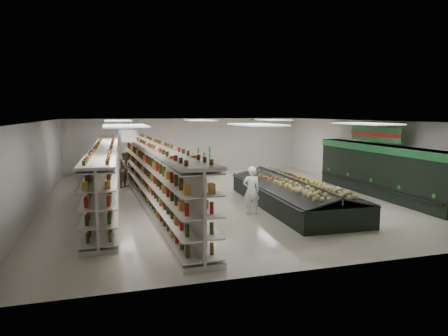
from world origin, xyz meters
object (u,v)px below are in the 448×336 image
object	(u,v)px
gondola_left	(106,176)
shopper_background	(127,169)
produce_island	(291,193)
soda_endcap	(201,162)
gondola_center	(154,178)
shopper_main	(251,190)

from	to	relation	value
gondola_left	shopper_background	bearing A→B (deg)	74.03
produce_island	soda_endcap	bearing A→B (deg)	99.44
gondola_left	shopper_background	size ratio (longest dim) A/B	7.22
gondola_center	shopper_main	world-z (taller)	gondola_center
shopper_main	produce_island	bearing A→B (deg)	-154.78
gondola_center	shopper_background	world-z (taller)	gondola_center
shopper_background	soda_endcap	bearing A→B (deg)	-20.57
soda_endcap	gondola_left	bearing A→B (deg)	-131.21
gondola_left	soda_endcap	size ratio (longest dim) A/B	8.93
produce_island	soda_endcap	world-z (taller)	soda_endcap
produce_island	shopper_background	xyz separation A→B (m)	(-5.84, 5.74, 0.39)
gondola_left	soda_endcap	bearing A→B (deg)	50.52
produce_island	gondola_center	bearing A→B (deg)	164.27
gondola_left	shopper_background	distance (m)	3.10
soda_endcap	shopper_main	world-z (taller)	shopper_main
shopper_background	shopper_main	bearing A→B (deg)	-114.72
shopper_main	soda_endcap	bearing A→B (deg)	-88.44
gondola_left	produce_island	distance (m)	7.36
gondola_left	shopper_main	size ratio (longest dim) A/B	7.61
gondola_center	soda_endcap	xyz separation A→B (m)	(3.54, 7.45, -0.38)
gondola_left	shopper_main	distance (m)	6.03
produce_island	gondola_left	bearing A→B (deg)	157.62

